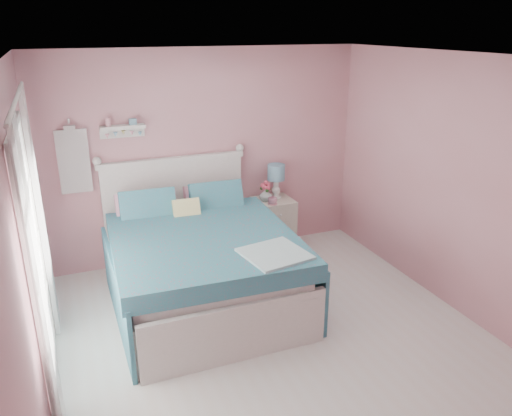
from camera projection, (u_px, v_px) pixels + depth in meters
floor at (279, 346)px, 4.68m from camera, size 4.50×4.50×0.00m
room_shell at (283, 185)px, 4.13m from camera, size 4.50×4.50×4.50m
bed at (200, 264)px, 5.33m from camera, size 1.90×2.35×1.34m
nightstand at (273, 225)px, 6.57m from camera, size 0.49×0.48×0.71m
table_lamp at (276, 175)px, 6.42m from camera, size 0.22×0.22×0.45m
vase at (266, 195)px, 6.37m from camera, size 0.20×0.20×0.17m
teacup at (273, 201)px, 6.27m from camera, size 0.15×0.15×0.09m
roses at (266, 186)px, 6.32m from camera, size 0.14×0.11×0.12m
wall_shelf at (122, 128)px, 5.64m from camera, size 0.50×0.15×0.25m
hanging_dress at (74, 162)px, 5.55m from camera, size 0.34×0.03×0.72m
french_door at (36, 260)px, 3.97m from camera, size 0.04×1.32×2.16m
curtain_near at (40, 291)px, 3.30m from camera, size 0.04×0.40×2.32m
curtain_far at (41, 216)px, 4.60m from camera, size 0.04×0.40×2.32m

